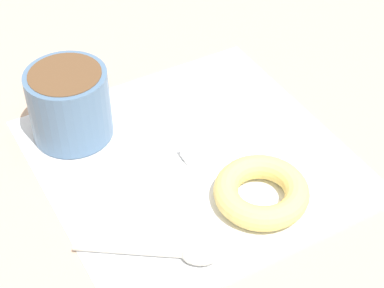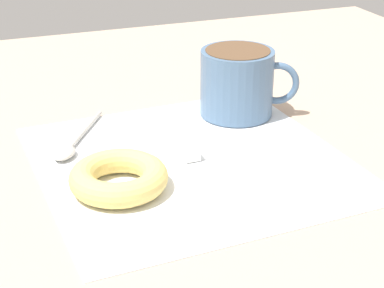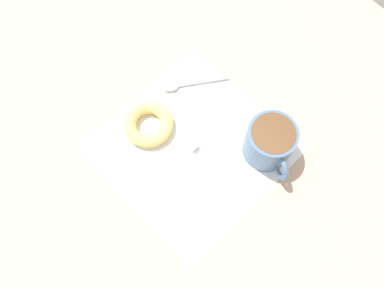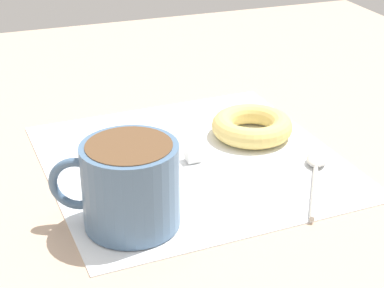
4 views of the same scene
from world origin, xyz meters
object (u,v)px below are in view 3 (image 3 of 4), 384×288
(donut, at_px, (149,124))
(spoon, at_px, (181,85))
(coffee_cup, at_px, (270,142))
(sugar_cube, at_px, (193,145))

(donut, relative_size, spoon, 0.78)
(donut, bearing_deg, coffee_cup, 125.72)
(spoon, bearing_deg, coffee_cup, 97.41)
(coffee_cup, height_order, spoon, coffee_cup)
(donut, bearing_deg, sugar_cube, 112.20)
(coffee_cup, xyz_separation_m, donut, (0.14, -0.20, -0.03))
(donut, bearing_deg, spoon, -165.96)
(spoon, bearing_deg, sugar_cube, 58.30)
(donut, distance_m, sugar_cube, 0.10)
(donut, xyz_separation_m, sugar_cube, (-0.04, 0.09, -0.00))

